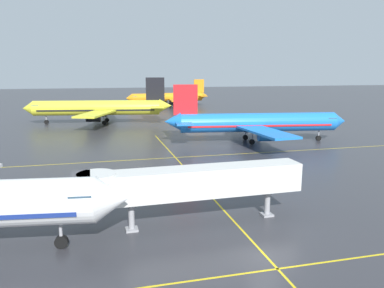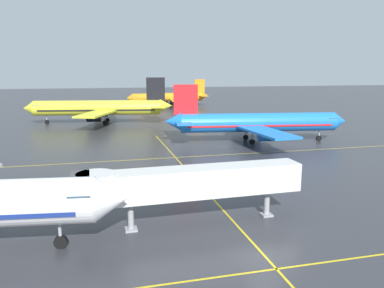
% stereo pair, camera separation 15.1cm
% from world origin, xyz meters
% --- Properties ---
extents(ground_plane, '(600.00, 600.00, 0.00)m').
position_xyz_m(ground_plane, '(0.00, 0.00, 0.00)').
color(ground_plane, '#333338').
extents(airliner_second_row, '(37.42, 31.98, 11.64)m').
position_xyz_m(airliner_second_row, '(18.59, 44.43, 3.97)').
color(airliner_second_row, blue).
rests_on(airliner_second_row, ground).
extents(airliner_third_row, '(40.00, 34.12, 12.45)m').
position_xyz_m(airliner_third_row, '(-11.77, 80.14, 4.25)').
color(airliner_third_row, yellow).
rests_on(airliner_third_row, ground).
extents(airliner_far_left_stand, '(34.56, 29.60, 10.74)m').
position_xyz_m(airliner_far_left_stand, '(15.86, 124.57, 3.67)').
color(airliner_far_left_stand, orange).
rests_on(airliner_far_left_stand, ground).
extents(taxiway_markings, '(161.01, 81.16, 0.01)m').
position_xyz_m(taxiway_markings, '(0.00, 16.45, 0.00)').
color(taxiway_markings, yellow).
rests_on(taxiway_markings, ground).
extents(jet_bridge, '(21.36, 3.43, 5.58)m').
position_xyz_m(jet_bridge, '(-5.51, 7.48, 4.06)').
color(jet_bridge, silver).
rests_on(jet_bridge, ground).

